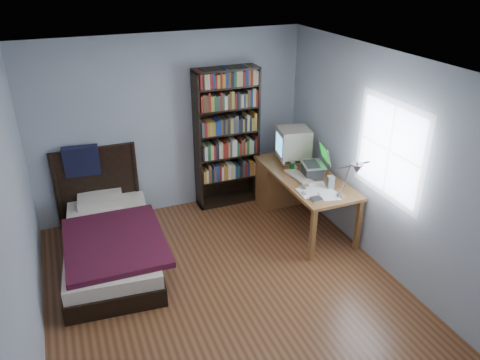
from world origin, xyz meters
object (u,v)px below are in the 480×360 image
(soda_can, at_px, (292,166))
(bookshelf, at_px, (227,138))
(desk, at_px, (287,181))
(speaker, at_px, (331,182))
(laptop, at_px, (314,168))
(desk_lamp, at_px, (355,171))
(bed, at_px, (110,239))
(crt_monitor, at_px, (292,143))
(keyboard, at_px, (299,176))

(soda_can, xyz_separation_m, bookshelf, (-0.65, 0.78, 0.22))
(desk, distance_m, soda_can, 0.48)
(speaker, height_order, soda_can, speaker)
(desk, height_order, laptop, laptop)
(desk_lamp, relative_size, soda_can, 5.45)
(desk_lamp, bearing_deg, bookshelf, 108.72)
(desk, bearing_deg, bed, -172.95)
(speaker, bearing_deg, soda_can, 123.60)
(desk_lamp, height_order, soda_can, desk_lamp)
(crt_monitor, distance_m, keyboard, 0.58)
(bed, bearing_deg, bookshelf, 23.67)
(desk_lamp, height_order, bookshelf, bookshelf)
(soda_can, xyz_separation_m, bed, (-2.49, -0.03, -0.54))
(keyboard, relative_size, bed, 0.21)
(desk, relative_size, laptop, 4.01)
(speaker, relative_size, soda_can, 1.31)
(laptop, distance_m, keyboard, 0.23)
(desk_lamp, xyz_separation_m, soda_can, (-0.05, 1.30, -0.48))
(laptop, relative_size, bookshelf, 0.21)
(crt_monitor, bearing_deg, bed, -173.61)
(desk, distance_m, crt_monitor, 0.59)
(crt_monitor, height_order, keyboard, crt_monitor)
(desk, height_order, bed, bed)
(bookshelf, relative_size, bed, 0.92)
(desk, bearing_deg, laptop, -81.16)
(desk_lamp, bearing_deg, crt_monitor, 87.13)
(bed, bearing_deg, desk_lamp, -26.48)
(soda_can, bearing_deg, desk_lamp, -87.62)
(desk, xyz_separation_m, bed, (-2.59, -0.32, -0.17))
(keyboard, relative_size, soda_can, 3.69)
(crt_monitor, xyz_separation_m, bed, (-2.63, -0.29, -0.76))
(desk, xyz_separation_m, desk_lamp, (-0.04, -1.59, 0.85))
(desk_lamp, relative_size, speaker, 4.17)
(keyboard, bearing_deg, bookshelf, 117.51)
(speaker, bearing_deg, desk_lamp, -87.13)
(desk, relative_size, crt_monitor, 3.41)
(crt_monitor, xyz_separation_m, soda_can, (-0.13, -0.26, -0.22))
(laptop, xyz_separation_m, desk_lamp, (-0.13, -1.04, 0.42))
(bookshelf, bearing_deg, laptop, -51.29)
(speaker, height_order, bed, bed)
(bookshelf, bearing_deg, desk, -33.13)
(laptop, bearing_deg, bookshelf, 128.71)
(crt_monitor, relative_size, desk_lamp, 0.76)
(crt_monitor, bearing_deg, laptop, -84.49)
(crt_monitor, relative_size, keyboard, 1.13)
(crt_monitor, bearing_deg, desk_lamp, -92.87)
(crt_monitor, distance_m, bed, 2.75)
(desk, xyz_separation_m, soda_can, (-0.10, -0.29, 0.37))
(desk, height_order, bookshelf, bookshelf)
(desk_lamp, relative_size, keyboard, 1.48)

